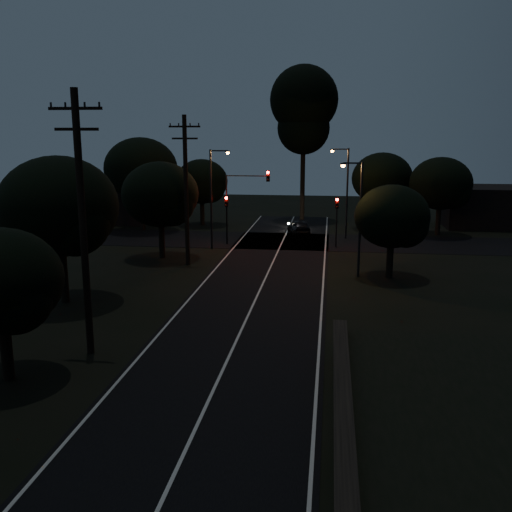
# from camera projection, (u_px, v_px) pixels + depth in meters

# --- Properties ---
(road_surface) EXTENTS (60.00, 70.00, 0.03)m
(road_surface) POSITION_uv_depth(u_px,v_px,m) (269.00, 270.00, 39.41)
(road_surface) COLOR black
(road_surface) RESTS_ON ground
(utility_pole_mid) EXTENTS (2.20, 0.30, 11.00)m
(utility_pole_mid) POSITION_uv_depth(u_px,v_px,m) (82.00, 221.00, 23.35)
(utility_pole_mid) COLOR black
(utility_pole_mid) RESTS_ON ground
(utility_pole_far) EXTENTS (2.20, 0.30, 10.50)m
(utility_pole_far) POSITION_uv_depth(u_px,v_px,m) (186.00, 188.00, 39.88)
(utility_pole_far) COLOR black
(utility_pole_far) RESTS_ON ground
(tree_left_b) EXTENTS (4.62, 4.62, 5.87)m
(tree_left_b) POSITION_uv_depth(u_px,v_px,m) (3.00, 284.00, 20.99)
(tree_left_b) COLOR black
(tree_left_b) RESTS_ON ground
(tree_left_c) EXTENTS (6.42, 6.42, 8.11)m
(tree_left_c) POSITION_uv_depth(u_px,v_px,m) (62.00, 209.00, 30.65)
(tree_left_c) COLOR black
(tree_left_c) RESTS_ON ground
(tree_left_d) EXTENTS (5.70, 5.70, 7.24)m
(tree_left_d) POSITION_uv_depth(u_px,v_px,m) (162.00, 196.00, 42.16)
(tree_left_d) COLOR black
(tree_left_d) RESTS_ON ground
(tree_far_nw) EXTENTS (5.31, 5.31, 6.72)m
(tree_far_nw) POSITION_uv_depth(u_px,v_px,m) (203.00, 183.00, 57.82)
(tree_far_nw) COLOR black
(tree_far_nw) RESTS_ON ground
(tree_far_w) EXTENTS (6.99, 6.99, 8.91)m
(tree_far_w) POSITION_uv_depth(u_px,v_px,m) (143.00, 170.00, 54.23)
(tree_far_w) COLOR black
(tree_far_w) RESTS_ON ground
(tree_far_ne) EXTENTS (5.90, 5.90, 7.46)m
(tree_far_ne) POSITION_uv_depth(u_px,v_px,m) (384.00, 180.00, 55.41)
(tree_far_ne) COLOR black
(tree_far_ne) RESTS_ON ground
(tree_far_e) EXTENTS (5.65, 5.65, 7.17)m
(tree_far_e) POSITION_uv_depth(u_px,v_px,m) (443.00, 185.00, 51.91)
(tree_far_e) COLOR black
(tree_far_e) RESTS_ON ground
(tree_right_a) EXTENTS (4.78, 4.78, 6.08)m
(tree_right_a) POSITION_uv_depth(u_px,v_px,m) (395.00, 218.00, 36.36)
(tree_right_a) COLOR black
(tree_right_a) RESTS_ON ground
(tall_pine) EXTENTS (7.18, 7.18, 16.32)m
(tall_pine) POSITION_uv_depth(u_px,v_px,m) (304.00, 109.00, 59.95)
(tall_pine) COLOR black
(tall_pine) RESTS_ON ground
(building_left) EXTENTS (10.00, 8.00, 4.40)m
(building_left) POSITION_uv_depth(u_px,v_px,m) (107.00, 200.00, 61.74)
(building_left) COLOR black
(building_left) RESTS_ON ground
(building_right) EXTENTS (9.00, 7.00, 4.00)m
(building_right) POSITION_uv_depth(u_px,v_px,m) (489.00, 207.00, 57.65)
(building_right) COLOR black
(building_right) RESTS_ON ground
(signal_left) EXTENTS (0.28, 0.35, 4.10)m
(signal_left) POSITION_uv_depth(u_px,v_px,m) (227.00, 211.00, 48.00)
(signal_left) COLOR black
(signal_left) RESTS_ON ground
(signal_right) EXTENTS (0.28, 0.35, 4.10)m
(signal_right) POSITION_uv_depth(u_px,v_px,m) (337.00, 213.00, 46.82)
(signal_right) COLOR black
(signal_right) RESTS_ON ground
(signal_mast) EXTENTS (3.70, 0.35, 6.25)m
(signal_mast) POSITION_uv_depth(u_px,v_px,m) (246.00, 194.00, 47.47)
(signal_mast) COLOR black
(signal_mast) RESTS_ON ground
(streetlight_a) EXTENTS (1.66, 0.26, 8.00)m
(streetlight_a) POSITION_uv_depth(u_px,v_px,m) (213.00, 192.00, 45.78)
(streetlight_a) COLOR black
(streetlight_a) RESTS_ON ground
(streetlight_b) EXTENTS (1.66, 0.26, 8.00)m
(streetlight_b) POSITION_uv_depth(u_px,v_px,m) (345.00, 187.00, 50.24)
(streetlight_b) COLOR black
(streetlight_b) RESTS_ON ground
(streetlight_c) EXTENTS (1.46, 0.26, 7.50)m
(streetlight_c) POSITION_uv_depth(u_px,v_px,m) (358.00, 211.00, 36.67)
(streetlight_c) COLOR black
(streetlight_c) RESTS_ON ground
(car) EXTENTS (2.58, 4.18, 1.33)m
(car) POSITION_uv_depth(u_px,v_px,m) (299.00, 227.00, 53.55)
(car) COLOR black
(car) RESTS_ON ground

